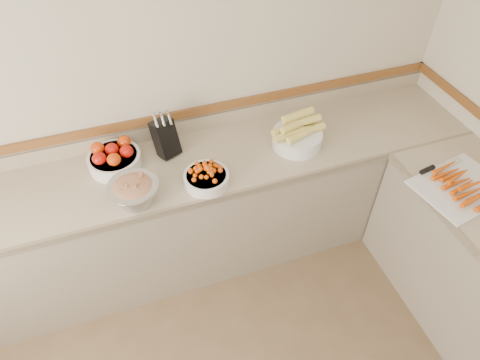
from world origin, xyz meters
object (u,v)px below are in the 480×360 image
object	(u,v)px
tomato_bowl	(114,158)
corn_bowl	(297,135)
knife_block	(165,137)
cherry_tomato_bowl	(207,177)
cutting_board	(462,186)
rhubarb_bowl	(134,192)

from	to	relation	value
tomato_bowl	corn_bowl	world-z (taller)	corn_bowl
corn_bowl	knife_block	bearing A→B (deg)	166.48
cherry_tomato_bowl	corn_bowl	distance (m)	0.66
cherry_tomato_bowl	cutting_board	xyz separation A→B (m)	(1.38, -0.53, -0.03)
tomato_bowl	corn_bowl	size ratio (longest dim) A/B	0.91
corn_bowl	rhubarb_bowl	bearing A→B (deg)	-171.22
cherry_tomato_bowl	cutting_board	world-z (taller)	cherry_tomato_bowl
tomato_bowl	cherry_tomato_bowl	xyz separation A→B (m)	(0.49, -0.32, -0.02)
corn_bowl	cutting_board	xyz separation A→B (m)	(0.74, -0.68, -0.06)
tomato_bowl	rhubarb_bowl	world-z (taller)	rhubarb_bowl
knife_block	rhubarb_bowl	bearing A→B (deg)	-125.53
rhubarb_bowl	corn_bowl	bearing A→B (deg)	8.78
tomato_bowl	cherry_tomato_bowl	distance (m)	0.58
tomato_bowl	cutting_board	size ratio (longest dim) A/B	0.57
rhubarb_bowl	cutting_board	distance (m)	1.87
corn_bowl	rhubarb_bowl	world-z (taller)	corn_bowl
cherry_tomato_bowl	corn_bowl	bearing A→B (deg)	13.09
tomato_bowl	cutting_board	xyz separation A→B (m)	(1.87, -0.85, -0.04)
corn_bowl	cutting_board	distance (m)	1.00
corn_bowl	rhubarb_bowl	size ratio (longest dim) A/B	1.23
tomato_bowl	rhubarb_bowl	bearing A→B (deg)	-78.40
knife_block	cherry_tomato_bowl	xyz separation A→B (m)	(0.16, -0.34, -0.08)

